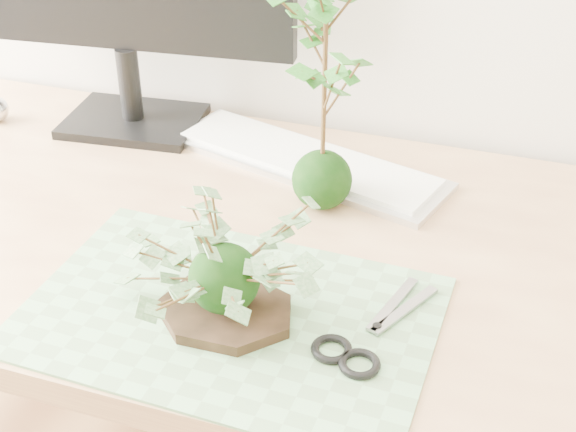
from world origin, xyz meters
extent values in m
cube|color=tan|center=(-0.02, 1.23, 0.72)|extent=(1.60, 0.70, 0.04)
cube|color=tan|center=(-0.76, 1.52, 0.35)|extent=(0.06, 0.06, 0.70)
cube|color=#658F5D|center=(-0.05, 1.05, 0.74)|extent=(0.51, 0.35, 0.00)
cylinder|color=black|center=(-0.05, 1.04, 0.75)|extent=(0.18, 0.18, 0.01)
sphere|color=black|center=(-0.05, 1.04, 0.80)|extent=(0.09, 0.09, 0.09)
sphere|color=black|center=(-0.01, 1.33, 0.78)|extent=(0.09, 0.09, 0.09)
cylinder|color=#462E15|center=(-0.01, 1.33, 0.91)|extent=(0.01, 0.01, 0.22)
cube|color=silver|center=(-0.07, 1.44, 0.75)|extent=(0.49, 0.26, 0.01)
cube|color=white|center=(-0.07, 1.44, 0.75)|extent=(0.45, 0.23, 0.01)
cube|color=black|center=(-0.40, 1.48, 0.75)|extent=(0.25, 0.19, 0.02)
cylinder|color=black|center=(-0.40, 1.48, 0.82)|extent=(0.04, 0.04, 0.13)
cube|color=gray|center=(0.12, 1.13, 0.75)|extent=(0.04, 0.12, 0.00)
cube|color=gray|center=(0.14, 1.13, 0.75)|extent=(0.06, 0.11, 0.00)
torus|color=black|center=(0.11, 1.01, 0.75)|extent=(0.06, 0.06, 0.01)
torus|color=black|center=(0.15, 1.01, 0.75)|extent=(0.06, 0.06, 0.01)
camera|label=1|loc=(0.27, 0.35, 1.38)|focal=50.00mm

